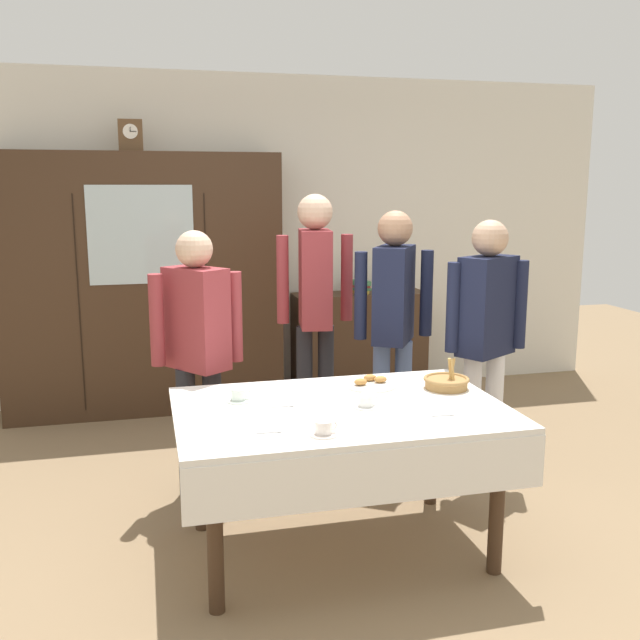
% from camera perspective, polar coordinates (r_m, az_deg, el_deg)
% --- Properties ---
extents(ground_plane, '(12.00, 12.00, 0.00)m').
position_cam_1_polar(ground_plane, '(3.91, 0.74, -16.57)').
color(ground_plane, '#846B4C').
rests_on(ground_plane, ground).
extents(back_wall, '(6.40, 0.10, 2.70)m').
position_cam_1_polar(back_wall, '(6.09, -5.63, 6.52)').
color(back_wall, silver).
rests_on(back_wall, ground).
extents(dining_table, '(1.58, 1.06, 0.75)m').
position_cam_1_polar(dining_table, '(3.44, 1.77, -8.72)').
color(dining_table, '#3D2819').
rests_on(dining_table, ground).
extents(wall_cabinet, '(2.15, 0.46, 2.05)m').
position_cam_1_polar(wall_cabinet, '(5.76, -14.02, 2.76)').
color(wall_cabinet, '#3D2819').
rests_on(wall_cabinet, ground).
extents(mantel_clock, '(0.18, 0.11, 0.24)m').
position_cam_1_polar(mantel_clock, '(5.72, -15.01, 14.15)').
color(mantel_clock, brown).
rests_on(mantel_clock, wall_cabinet).
extents(bookshelf_low, '(1.16, 0.35, 0.89)m').
position_cam_1_polar(bookshelf_low, '(6.19, 3.19, -1.88)').
color(bookshelf_low, '#3D2819').
rests_on(bookshelf_low, ground).
extents(book_stack, '(0.16, 0.21, 0.11)m').
position_cam_1_polar(book_stack, '(6.10, 3.24, 2.70)').
color(book_stack, '#B29333').
rests_on(book_stack, bookshelf_low).
extents(tea_cup_back_edge, '(0.13, 0.13, 0.06)m').
position_cam_1_polar(tea_cup_back_edge, '(3.05, 0.31, -8.74)').
color(tea_cup_back_edge, white).
rests_on(tea_cup_back_edge, dining_table).
extents(tea_cup_near_right, '(0.13, 0.13, 0.06)m').
position_cam_1_polar(tea_cup_near_right, '(3.54, -6.56, -6.06)').
color(tea_cup_near_right, silver).
rests_on(tea_cup_near_right, dining_table).
extents(tea_cup_front_edge, '(0.13, 0.13, 0.06)m').
position_cam_1_polar(tea_cup_front_edge, '(3.42, 3.74, -6.59)').
color(tea_cup_front_edge, white).
rests_on(tea_cup_front_edge, dining_table).
extents(bread_basket, '(0.24, 0.24, 0.16)m').
position_cam_1_polar(bread_basket, '(3.78, 10.15, -4.93)').
color(bread_basket, '#9E7542').
rests_on(bread_basket, dining_table).
extents(pastry_plate, '(0.28, 0.28, 0.05)m').
position_cam_1_polar(pastry_plate, '(3.79, 4.09, -5.11)').
color(pastry_plate, white).
rests_on(pastry_plate, dining_table).
extents(spoon_mid_right, '(0.12, 0.02, 0.01)m').
position_cam_1_polar(spoon_mid_right, '(3.44, -2.73, -6.93)').
color(spoon_mid_right, silver).
rests_on(spoon_mid_right, dining_table).
extents(spoon_near_right, '(0.12, 0.02, 0.01)m').
position_cam_1_polar(spoon_near_right, '(3.09, -3.76, -8.98)').
color(spoon_near_right, silver).
rests_on(spoon_near_right, dining_table).
extents(spoon_front_edge, '(0.12, 0.02, 0.01)m').
position_cam_1_polar(spoon_front_edge, '(3.36, 10.19, -7.53)').
color(spoon_front_edge, silver).
rests_on(spoon_front_edge, dining_table).
extents(person_beside_shelf, '(0.52, 0.36, 1.60)m').
position_cam_1_polar(person_beside_shelf, '(4.36, 13.24, -0.42)').
color(person_beside_shelf, silver).
rests_on(person_beside_shelf, ground).
extents(person_behind_table_right, '(0.52, 0.39, 1.74)m').
position_cam_1_polar(person_behind_table_right, '(4.74, -0.40, 1.97)').
color(person_behind_table_right, '#232328').
rests_on(person_behind_table_right, ground).
extents(person_near_right_end, '(0.52, 0.41, 1.55)m').
position_cam_1_polar(person_near_right_end, '(4.09, -9.86, -1.51)').
color(person_near_right_end, '#232328').
rests_on(person_near_right_end, ground).
extents(person_behind_table_left, '(0.52, 0.41, 1.65)m').
position_cam_1_polar(person_behind_table_left, '(4.52, 5.94, 0.59)').
color(person_behind_table_left, slate).
rests_on(person_behind_table_left, ground).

